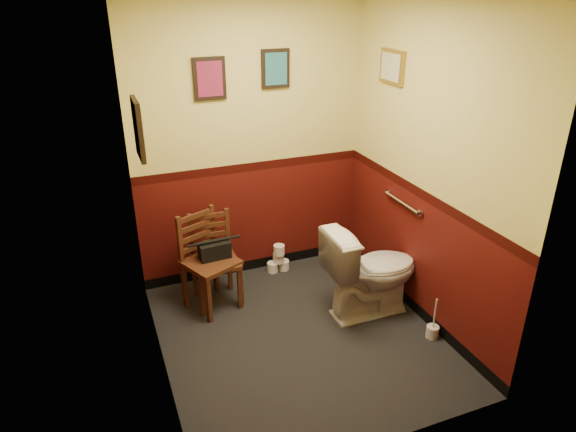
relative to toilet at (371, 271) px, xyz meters
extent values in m
cube|color=black|center=(-0.72, -0.11, -0.41)|extent=(2.20, 2.40, 0.00)
cube|color=#480E0B|center=(-0.72, 1.09, 0.94)|extent=(2.20, 0.00, 2.70)
cube|color=#480E0B|center=(-0.72, -1.31, 0.94)|extent=(2.20, 0.00, 2.70)
cube|color=#480E0B|center=(-1.82, -0.11, 0.94)|extent=(0.00, 2.40, 2.70)
cube|color=#480E0B|center=(0.38, -0.11, 0.94)|extent=(0.00, 2.40, 2.70)
cylinder|color=silver|center=(0.35, 0.14, 0.54)|extent=(0.03, 0.50, 0.03)
cylinder|color=silver|center=(0.37, -0.11, 0.54)|extent=(0.02, 0.06, 0.06)
cylinder|color=silver|center=(0.37, 0.39, 0.54)|extent=(0.02, 0.06, 0.06)
cube|color=black|center=(-1.07, 1.07, 1.54)|extent=(0.28, 0.03, 0.36)
cube|color=maroon|center=(-1.07, 1.06, 1.54)|extent=(0.22, 0.01, 0.30)
cube|color=black|center=(-0.47, 1.07, 1.59)|extent=(0.26, 0.03, 0.34)
cube|color=#27687D|center=(-0.47, 1.06, 1.59)|extent=(0.20, 0.01, 0.28)
cube|color=black|center=(-1.80, -0.01, 1.44)|extent=(0.03, 0.30, 0.38)
cube|color=#C0BE97|center=(-1.79, -0.01, 1.44)|extent=(0.01, 0.24, 0.31)
cube|color=olive|center=(0.36, 0.49, 1.64)|extent=(0.03, 0.34, 0.28)
cube|color=#C0BE97|center=(0.35, 0.49, 1.64)|extent=(0.01, 0.28, 0.22)
imported|color=white|center=(0.00, 0.00, 0.00)|extent=(0.84, 0.47, 0.82)
cylinder|color=silver|center=(0.31, -0.52, -0.36)|extent=(0.10, 0.10, 0.10)
cylinder|color=silver|center=(0.31, -0.52, -0.19)|extent=(0.01, 0.01, 0.29)
cube|color=#4E2817|center=(-1.27, 0.60, 0.03)|extent=(0.55, 0.55, 0.04)
cube|color=#4E2817|center=(-1.36, 0.37, -0.19)|extent=(0.05, 0.05, 0.44)
cube|color=#4E2817|center=(-1.50, 0.69, -0.19)|extent=(0.05, 0.05, 0.44)
cube|color=#4E2817|center=(-1.04, 0.51, -0.19)|extent=(0.05, 0.05, 0.44)
cube|color=#4E2817|center=(-1.18, 0.84, -0.19)|extent=(0.05, 0.05, 0.44)
cube|color=#4E2817|center=(-1.51, 0.70, 0.25)|extent=(0.05, 0.05, 0.44)
cube|color=#4E2817|center=(-1.18, 0.84, 0.25)|extent=(0.05, 0.05, 0.44)
cube|color=#4E2817|center=(-1.34, 0.77, 0.13)|extent=(0.32, 0.16, 0.04)
cube|color=#4E2817|center=(-1.34, 0.77, 0.23)|extent=(0.32, 0.16, 0.04)
cube|color=#4E2817|center=(-1.34, 0.77, 0.33)|extent=(0.32, 0.16, 0.04)
cube|color=#4E2817|center=(-1.34, 0.77, 0.43)|extent=(0.32, 0.16, 0.04)
cube|color=#4E2817|center=(-1.22, 0.64, 0.01)|extent=(0.40, 0.40, 0.04)
cube|color=#4E2817|center=(-1.39, 0.48, -0.20)|extent=(0.04, 0.04, 0.42)
cube|color=#4E2817|center=(-1.39, 0.81, -0.20)|extent=(0.04, 0.04, 0.42)
cube|color=#4E2817|center=(-1.05, 0.47, -0.20)|extent=(0.04, 0.04, 0.42)
cube|color=#4E2817|center=(-1.05, 0.81, -0.20)|extent=(0.04, 0.04, 0.42)
cube|color=#4E2817|center=(-1.39, 0.82, 0.22)|extent=(0.04, 0.03, 0.42)
cube|color=#4E2817|center=(-1.05, 0.82, 0.22)|extent=(0.04, 0.03, 0.42)
cube|color=#4E2817|center=(-1.22, 0.82, 0.10)|extent=(0.32, 0.03, 0.04)
cube|color=#4E2817|center=(-1.22, 0.82, 0.20)|extent=(0.32, 0.03, 0.04)
cube|color=#4E2817|center=(-1.22, 0.82, 0.29)|extent=(0.32, 0.03, 0.04)
cube|color=#4E2817|center=(-1.22, 0.82, 0.39)|extent=(0.32, 0.03, 0.04)
cube|color=black|center=(-1.22, 0.64, 0.12)|extent=(0.28, 0.15, 0.17)
cylinder|color=black|center=(-1.22, 0.64, 0.22)|extent=(0.24, 0.04, 0.02)
cylinder|color=silver|center=(-0.56, 0.97, -0.36)|extent=(0.11, 0.11, 0.10)
cylinder|color=silver|center=(-0.44, 0.97, -0.36)|extent=(0.11, 0.11, 0.10)
cylinder|color=silver|center=(-0.50, 0.96, -0.26)|extent=(0.11, 0.11, 0.10)
cylinder|color=silver|center=(-0.50, 0.94, -0.16)|extent=(0.11, 0.11, 0.10)
camera|label=1|loc=(-2.09, -3.31, 2.28)|focal=32.00mm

